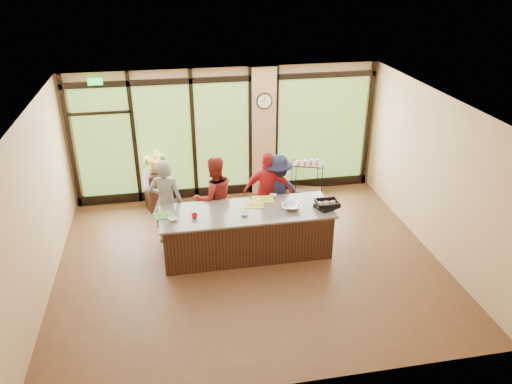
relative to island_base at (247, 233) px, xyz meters
name	(u,v)px	position (x,y,z in m)	size (l,w,h in m)	color
floor	(250,261)	(0.00, -0.30, -0.44)	(7.00, 7.00, 0.00)	#51321C
ceiling	(249,105)	(0.00, -0.30, 2.56)	(7.00, 7.00, 0.00)	white
back_wall	(226,134)	(0.00, 2.70, 1.06)	(7.00, 7.00, 0.00)	tan
left_wall	(38,206)	(-3.50, -0.30, 1.06)	(6.00, 6.00, 0.00)	tan
right_wall	(434,174)	(3.50, -0.30, 1.06)	(6.00, 6.00, 0.00)	tan
window_wall	(234,138)	(0.16, 2.65, 0.95)	(6.90, 0.12, 3.00)	tan
island_base	(247,233)	(0.00, 0.00, 0.00)	(3.10, 1.00, 0.88)	#331C11
countertop	(246,212)	(0.00, 0.00, 0.46)	(3.20, 1.10, 0.04)	#6E645B
wall_clock	(264,101)	(0.85, 2.57, 1.81)	(0.36, 0.04, 0.36)	black
cook_left	(166,202)	(-1.45, 0.72, 0.43)	(0.64, 0.42, 1.75)	slate
cook_midleft	(214,198)	(-0.51, 0.77, 0.42)	(0.83, 0.65, 1.71)	maroon
cook_midright	(268,192)	(0.59, 0.84, 0.41)	(0.99, 0.41, 1.70)	#B21B20
cook_right	(277,193)	(0.79, 0.86, 0.37)	(1.05, 0.60, 1.62)	#181A36
roasting_pan	(327,206)	(1.50, -0.15, 0.52)	(0.41, 0.32, 0.07)	black
mixing_bowl	(291,207)	(0.83, -0.07, 0.52)	(0.35, 0.35, 0.09)	silver
cutting_board_left	(164,215)	(-1.50, 0.10, 0.49)	(0.37, 0.28, 0.01)	#3C8731
cutting_board_center	(254,205)	(0.17, 0.19, 0.49)	(0.38, 0.29, 0.01)	gold
cutting_board_right	(263,199)	(0.39, 0.38, 0.49)	(0.41, 0.31, 0.01)	gold
prep_bowl_near	(173,219)	(-1.36, -0.13, 0.51)	(0.17, 0.17, 0.05)	silver
prep_bowl_mid	(245,214)	(-0.06, -0.17, 0.50)	(0.14, 0.14, 0.04)	silver
prep_bowl_far	(273,196)	(0.61, 0.49, 0.50)	(0.14, 0.14, 0.03)	silver
red_ramekin	(195,216)	(-0.96, -0.11, 0.52)	(0.11, 0.11, 0.08)	#AC1123
flower_stand	(157,191)	(-1.66, 2.18, 0.00)	(0.44, 0.44, 0.89)	#331C11
flower_vase	(154,167)	(-1.66, 2.18, 0.59)	(0.27, 0.27, 0.28)	olive
bar_cart	(307,175)	(1.79, 2.16, 0.12)	(0.78, 0.61, 0.94)	#331C11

